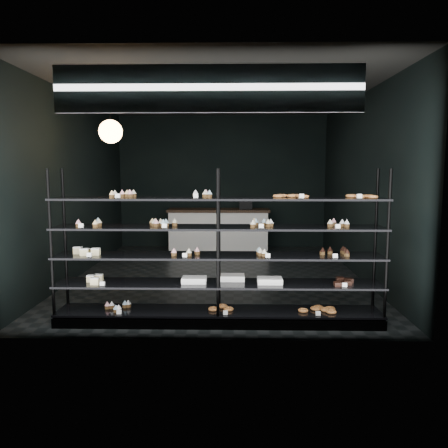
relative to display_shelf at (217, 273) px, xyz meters
The scene contains 5 objects.
room 2.64m from the display_shelf, 91.54° to the left, with size 5.01×6.01×3.20m.
display_shelf is the anchor object (origin of this frame).
signage 2.17m from the display_shelf, 97.86° to the right, with size 3.30×0.05×0.50m.
pendant_lamp 2.70m from the display_shelf, 142.84° to the left, with size 0.34×0.34×0.90m.
service_counter 4.95m from the display_shelf, 91.52° to the left, with size 2.37×0.65×1.23m.
Camera 1 is at (0.27, -7.69, 1.90)m, focal length 35.00 mm.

